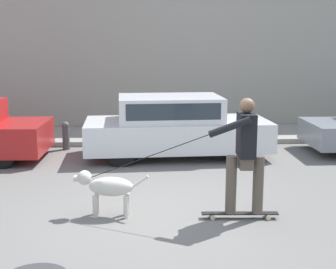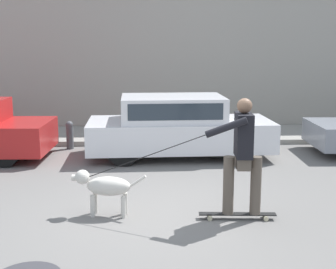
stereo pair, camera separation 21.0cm
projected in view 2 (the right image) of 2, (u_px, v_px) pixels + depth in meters
ground_plane at (161, 216)px, 6.91m from camera, size 36.00×36.00×0.00m
back_wall at (153, 50)px, 13.60m from camera, size 32.00×0.30×4.66m
sidewalk_curb at (154, 135)px, 12.76m from camera, size 30.00×2.24×0.12m
parked_car_1 at (178, 127)px, 10.45m from camera, size 4.12×1.85×1.37m
dog at (105, 186)px, 6.85m from camera, size 1.10×0.37×0.68m
skateboarder at (242, 152)px, 6.59m from camera, size 2.81×0.64×1.76m
fire_hydrant at (70, 134)px, 11.27m from camera, size 0.18×0.18×0.68m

